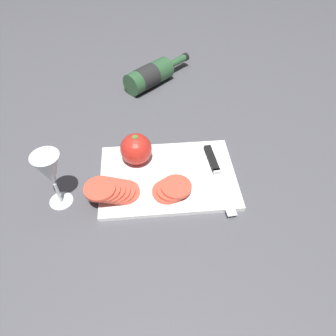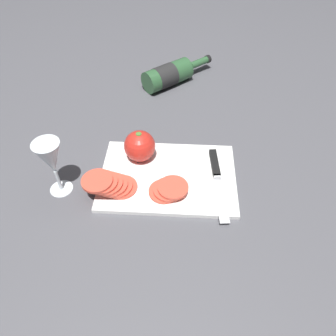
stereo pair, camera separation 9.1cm
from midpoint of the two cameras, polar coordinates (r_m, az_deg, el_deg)
ground_plane at (r=0.96m, az=2.34°, el=-0.78°), size 3.00×3.00×0.00m
cutting_board at (r=0.93m, az=2.78°, el=-1.67°), size 0.38×0.27×0.01m
wine_bottle at (r=1.30m, az=2.32°, el=15.87°), size 0.27×0.24×0.09m
wine_glass at (r=0.86m, az=-16.94°, el=1.23°), size 0.07×0.07×0.17m
whole_tomato at (r=0.95m, az=-2.23°, el=3.71°), size 0.09×0.09×0.09m
knife at (r=0.95m, az=11.07°, el=-0.63°), size 0.05×0.26×0.01m
tomato_slice_stack_near at (r=0.88m, az=3.01°, el=-3.90°), size 0.11×0.08×0.02m
tomato_slice_stack_far at (r=0.88m, az=-7.21°, el=-2.94°), size 0.14×0.10×0.05m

